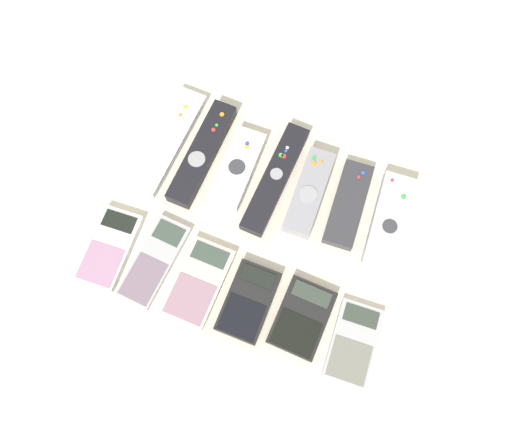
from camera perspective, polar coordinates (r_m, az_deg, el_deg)
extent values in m
plane|color=beige|center=(0.85, -0.78, -2.19)|extent=(3.00, 3.00, 0.00)
cube|color=silver|center=(0.93, -10.11, 9.41)|extent=(0.07, 0.22, 0.02)
cylinder|color=orange|center=(0.95, -8.65, 12.22)|extent=(0.01, 0.01, 0.00)
cylinder|color=yellow|center=(0.95, -8.13, 13.12)|extent=(0.01, 0.01, 0.00)
cube|color=black|center=(0.91, -6.16, 8.06)|extent=(0.05, 0.21, 0.03)
cylinder|color=#99999E|center=(0.89, -6.80, 7.38)|extent=(0.03, 0.03, 0.00)
cylinder|color=red|center=(0.91, -4.89, 10.68)|extent=(0.01, 0.01, 0.00)
cylinder|color=green|center=(0.92, -4.52, 11.20)|extent=(0.01, 0.01, 0.00)
cylinder|color=orange|center=(0.93, -3.91, 12.39)|extent=(0.01, 0.01, 0.00)
cube|color=white|center=(0.89, -2.10, 6.41)|extent=(0.06, 0.15, 0.02)
cylinder|color=#38383D|center=(0.88, -2.21, 6.53)|extent=(0.03, 0.03, 0.00)
cylinder|color=blue|center=(0.90, -1.02, 9.18)|extent=(0.01, 0.01, 0.00)
cylinder|color=yellow|center=(0.90, -1.08, 8.84)|extent=(0.01, 0.01, 0.00)
cube|color=black|center=(0.89, 2.20, 5.24)|extent=(0.05, 0.22, 0.02)
cylinder|color=#99999E|center=(0.88, 2.34, 5.76)|extent=(0.02, 0.02, 0.00)
cylinder|color=blue|center=(0.90, 3.73, 8.22)|extent=(0.01, 0.01, 0.00)
cylinder|color=silver|center=(0.90, 3.79, 8.62)|extent=(0.01, 0.01, 0.00)
cylinder|color=red|center=(0.89, 3.12, 7.79)|extent=(0.01, 0.01, 0.00)
cylinder|color=green|center=(0.89, 2.86, 7.87)|extent=(0.01, 0.01, 0.00)
cube|color=gray|center=(0.88, 6.11, 3.61)|extent=(0.05, 0.16, 0.03)
cylinder|color=#99999E|center=(0.86, 6.00, 3.40)|extent=(0.03, 0.03, 0.00)
cylinder|color=orange|center=(0.88, 6.66, 6.88)|extent=(0.01, 0.01, 0.00)
cylinder|color=green|center=(0.89, 6.62, 7.49)|extent=(0.01, 0.01, 0.00)
cylinder|color=orange|center=(0.89, 7.45, 7.03)|extent=(0.01, 0.01, 0.00)
cube|color=#333338|center=(0.88, 10.51, 2.24)|extent=(0.06, 0.16, 0.02)
cylinder|color=red|center=(0.89, 11.65, 5.28)|extent=(0.01, 0.01, 0.00)
cylinder|color=blue|center=(0.90, 12.12, 5.75)|extent=(0.01, 0.01, 0.00)
cube|color=silver|center=(0.88, 15.02, 0.25)|extent=(0.07, 0.17, 0.03)
cylinder|color=#38383D|center=(0.86, 15.06, -0.25)|extent=(0.03, 0.03, 0.00)
cylinder|color=green|center=(0.89, 16.51, 3.01)|extent=(0.01, 0.01, 0.00)
cylinder|color=red|center=(0.89, 15.31, 4.84)|extent=(0.01, 0.01, 0.00)
cube|color=silver|center=(0.88, -16.42, -2.59)|extent=(0.08, 0.14, 0.01)
cube|color=black|center=(0.88, -15.38, 0.28)|extent=(0.06, 0.03, 0.00)
cube|color=#AD7EA0|center=(0.87, -17.36, -4.34)|extent=(0.07, 0.07, 0.00)
cube|color=#B2B2B7|center=(0.86, -11.54, -4.16)|extent=(0.07, 0.16, 0.01)
cube|color=#38473D|center=(0.86, -9.95, -1.03)|extent=(0.05, 0.04, 0.00)
cube|color=slate|center=(0.85, -12.77, -6.13)|extent=(0.06, 0.08, 0.00)
cube|color=beige|center=(0.84, -6.57, -6.57)|extent=(0.08, 0.14, 0.01)
cube|color=#38473D|center=(0.84, -5.28, -3.54)|extent=(0.06, 0.03, 0.00)
cube|color=gray|center=(0.83, -7.56, -8.47)|extent=(0.07, 0.07, 0.00)
cube|color=black|center=(0.82, -0.88, -8.83)|extent=(0.07, 0.12, 0.02)
cube|color=black|center=(0.82, 0.21, -6.03)|extent=(0.06, 0.03, 0.00)
cube|color=black|center=(0.81, -1.64, -10.58)|extent=(0.06, 0.06, 0.00)
cube|color=black|center=(0.82, 5.30, -10.60)|extent=(0.08, 0.12, 0.01)
cube|color=#333D33|center=(0.82, 6.39, -7.97)|extent=(0.06, 0.03, 0.00)
cube|color=black|center=(0.81, 4.61, -12.28)|extent=(0.07, 0.06, 0.00)
cube|color=#B2B2B7|center=(0.83, 11.09, -13.16)|extent=(0.08, 0.13, 0.01)
cube|color=#333D33|center=(0.83, 11.93, -10.26)|extent=(0.06, 0.03, 0.00)
cube|color=slate|center=(0.82, 10.63, -15.08)|extent=(0.06, 0.07, 0.00)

